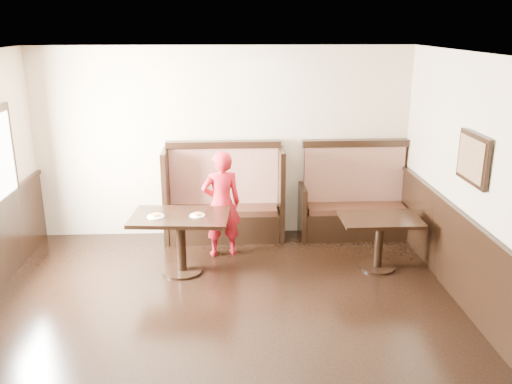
{
  "coord_description": "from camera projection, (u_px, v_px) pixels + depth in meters",
  "views": [
    {
      "loc": [
        0.09,
        -4.34,
        3.1
      ],
      "look_at": [
        0.42,
        2.35,
        1.0
      ],
      "focal_mm": 38.0,
      "sensor_mm": 36.0,
      "label": 1
    }
  ],
  "objects": [
    {
      "name": "ground",
      "position": [
        223.0,
        370.0,
        5.06
      ],
      "size": [
        7.0,
        7.0,
        0.0
      ],
      "primitive_type": "plane",
      "color": "black",
      "rests_on": "ground"
    },
    {
      "name": "room_shell",
      "position": [
        191.0,
        292.0,
        5.11
      ],
      "size": [
        7.0,
        7.0,
        7.0
      ],
      "color": "#BEAB8A",
      "rests_on": "ground"
    },
    {
      "name": "booth_main",
      "position": [
        224.0,
        204.0,
        8.04
      ],
      "size": [
        1.75,
        0.72,
        1.45
      ],
      "color": "black",
      "rests_on": "ground"
    },
    {
      "name": "booth_neighbor",
      "position": [
        354.0,
        205.0,
        8.15
      ],
      "size": [
        1.65,
        0.72,
        1.45
      ],
      "color": "black",
      "rests_on": "ground"
    },
    {
      "name": "table_main",
      "position": [
        181.0,
        229.0,
        6.87
      ],
      "size": [
        1.28,
        0.86,
        0.78
      ],
      "rotation": [
        0.0,
        0.0,
        -0.08
      ],
      "color": "black",
      "rests_on": "ground"
    },
    {
      "name": "table_neighbor",
      "position": [
        380.0,
        231.0,
        7.01
      ],
      "size": [
        1.01,
        0.66,
        0.7
      ],
      "rotation": [
        0.0,
        0.0,
        0.0
      ],
      "color": "black",
      "rests_on": "ground"
    },
    {
      "name": "child",
      "position": [
        222.0,
        204.0,
        7.37
      ],
      "size": [
        0.6,
        0.46,
        1.48
      ],
      "primitive_type": "imported",
      "rotation": [
        0.0,
        0.0,
        3.35
      ],
      "color": "#B4131F",
      "rests_on": "ground"
    },
    {
      "name": "pizza_plate_left",
      "position": [
        156.0,
        216.0,
        6.76
      ],
      "size": [
        0.22,
        0.22,
        0.04
      ],
      "color": "white",
      "rests_on": "table_main"
    },
    {
      "name": "pizza_plate_right",
      "position": [
        197.0,
        215.0,
        6.8
      ],
      "size": [
        0.19,
        0.19,
        0.04
      ],
      "color": "white",
      "rests_on": "table_main"
    }
  ]
}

